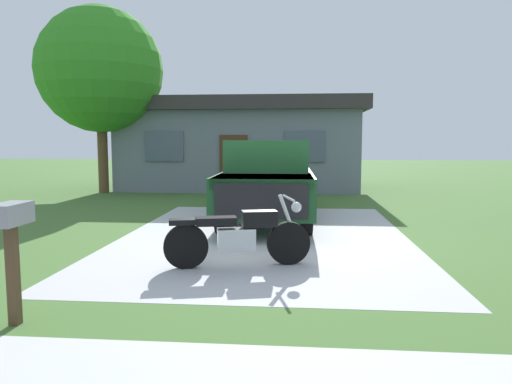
% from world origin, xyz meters
% --- Properties ---
extents(ground_plane, '(80.00, 80.00, 0.00)m').
position_xyz_m(ground_plane, '(0.00, 0.00, 0.00)').
color(ground_plane, '#456C2F').
extents(driveway_pad, '(5.57, 8.12, 0.01)m').
position_xyz_m(driveway_pad, '(0.00, 0.00, 0.00)').
color(driveway_pad, '#BBBBBB').
rests_on(driveway_pad, ground).
extents(motorcycle, '(2.17, 0.88, 1.09)m').
position_xyz_m(motorcycle, '(-0.23, -2.31, 0.47)').
color(motorcycle, black).
rests_on(motorcycle, ground).
extents(pickup_truck, '(2.09, 5.66, 1.90)m').
position_xyz_m(pickup_truck, '(-0.06, 2.06, 0.95)').
color(pickup_truck, black).
rests_on(pickup_truck, ground).
extents(mailbox, '(0.26, 0.48, 1.26)m').
position_xyz_m(mailbox, '(-2.23, -4.81, 0.98)').
color(mailbox, '#4C3823').
rests_on(mailbox, ground).
extents(shade_tree, '(4.45, 4.45, 6.64)m').
position_xyz_m(shade_tree, '(-6.45, 7.58, 4.40)').
color(shade_tree, brown).
rests_on(shade_tree, ground).
extents(neighbor_house, '(9.60, 5.60, 3.50)m').
position_xyz_m(neighbor_house, '(-1.65, 10.15, 1.79)').
color(neighbor_house, slate).
rests_on(neighbor_house, ground).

